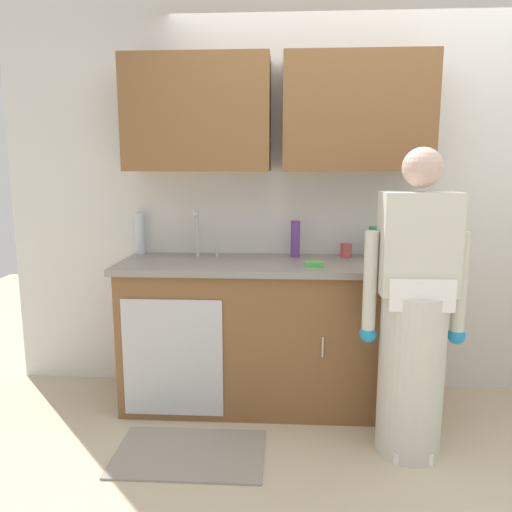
# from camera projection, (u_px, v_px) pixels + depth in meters

# --- Properties ---
(ground_plane) EXTENTS (9.00, 9.00, 0.00)m
(ground_plane) POSITION_uv_depth(u_px,v_px,m) (378.00, 466.00, 2.54)
(ground_plane) COLOR beige
(kitchen_wall_with_uppers) EXTENTS (4.80, 0.44, 2.70)m
(kitchen_wall_with_uppers) POSITION_uv_depth(u_px,v_px,m) (339.00, 175.00, 3.27)
(kitchen_wall_with_uppers) COLOR silver
(kitchen_wall_with_uppers) RESTS_ON ground
(counter_cabinet) EXTENTS (1.90, 0.62, 0.90)m
(counter_cabinet) POSITION_uv_depth(u_px,v_px,m) (274.00, 336.00, 3.18)
(counter_cabinet) COLOR brown
(counter_cabinet) RESTS_ON ground
(countertop) EXTENTS (1.96, 0.66, 0.04)m
(countertop) POSITION_uv_depth(u_px,v_px,m) (275.00, 265.00, 3.10)
(countertop) COLOR gray
(countertop) RESTS_ON counter_cabinet
(sink) EXTENTS (0.50, 0.36, 0.35)m
(sink) POSITION_uv_depth(u_px,v_px,m) (200.00, 263.00, 3.13)
(sink) COLOR #B7BABF
(sink) RESTS_ON counter_cabinet
(person_at_sink) EXTENTS (0.55, 0.34, 1.62)m
(person_at_sink) POSITION_uv_depth(u_px,v_px,m) (413.00, 328.00, 2.57)
(person_at_sink) COLOR white
(person_at_sink) RESTS_ON ground
(floor_mat) EXTENTS (0.80, 0.50, 0.01)m
(floor_mat) POSITION_uv_depth(u_px,v_px,m) (190.00, 453.00, 2.64)
(floor_mat) COLOR gray
(floor_mat) RESTS_ON ground
(bottle_cleaner_spray) EXTENTS (0.08, 0.08, 0.21)m
(bottle_cleaner_spray) POSITION_uv_depth(u_px,v_px,m) (374.00, 242.00, 3.20)
(bottle_cleaner_spray) COLOR #2D8C4C
(bottle_cleaner_spray) RESTS_ON countertop
(bottle_water_short) EXTENTS (0.07, 0.07, 0.23)m
(bottle_water_short) POSITION_uv_depth(u_px,v_px,m) (401.00, 240.00, 3.23)
(bottle_water_short) COLOR #66388C
(bottle_water_short) RESTS_ON countertop
(bottle_dish_liquid) EXTENTS (0.06, 0.06, 0.24)m
(bottle_dish_liquid) POSITION_uv_depth(u_px,v_px,m) (295.00, 239.00, 3.23)
(bottle_dish_liquid) COLOR #66388C
(bottle_dish_liquid) RESTS_ON countertop
(bottle_soap) EXTENTS (0.07, 0.07, 0.28)m
(bottle_soap) POSITION_uv_depth(u_px,v_px,m) (140.00, 233.00, 3.36)
(bottle_soap) COLOR silver
(bottle_soap) RESTS_ON countertop
(cup_by_sink) EXTENTS (0.08, 0.08, 0.09)m
(cup_by_sink) POSITION_uv_depth(u_px,v_px,m) (346.00, 250.00, 3.25)
(cup_by_sink) COLOR #B24C47
(cup_by_sink) RESTS_ON countertop
(knife_on_counter) EXTENTS (0.19, 0.18, 0.01)m
(knife_on_counter) POSITION_uv_depth(u_px,v_px,m) (384.00, 264.00, 3.01)
(knife_on_counter) COLOR silver
(knife_on_counter) RESTS_ON countertop
(sponge) EXTENTS (0.11, 0.07, 0.03)m
(sponge) POSITION_uv_depth(u_px,v_px,m) (314.00, 264.00, 2.93)
(sponge) COLOR #4CBF4C
(sponge) RESTS_ON countertop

